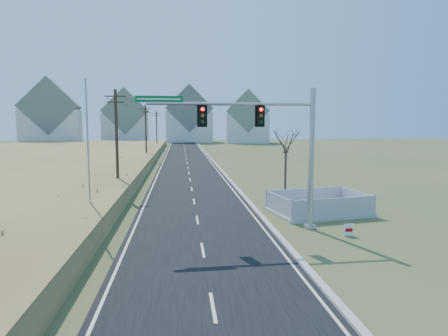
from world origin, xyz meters
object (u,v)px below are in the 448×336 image
Objects in this scene: fence_enclosure at (318,209)px; bare_tree at (286,140)px; traffic_signal_mast at (279,145)px; flagpole at (89,167)px; open_sign at (349,230)px.

bare_tree is (-1.10, 4.52, 4.56)m from fence_enclosure.
flagpole is at bearing 163.90° from traffic_signal_mast.
open_sign is (3.52, -1.69, -4.51)m from traffic_signal_mast.
open_sign is 15.52m from flagpole.
flagpole is 1.46× the size of bare_tree.
flagpole is (-14.76, -1.01, 3.21)m from fence_enclosure.
open_sign is 0.11× the size of bare_tree.
flagpole is at bearing -157.94° from bare_tree.
open_sign is at bearing -27.67° from traffic_signal_mast.
traffic_signal_mast is 7.03m from fence_enclosure.
traffic_signal_mast is at bearing -107.71° from bare_tree.
traffic_signal_mast reaches higher than open_sign.
traffic_signal_mast is 1.69× the size of bare_tree.
open_sign is at bearing -102.89° from fence_enclosure.
traffic_signal_mast is at bearing -145.12° from fence_enclosure.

